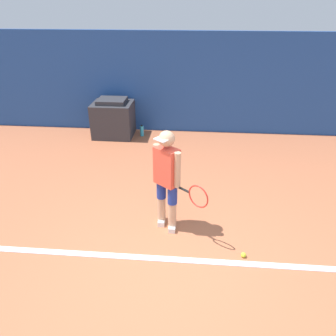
{
  "coord_description": "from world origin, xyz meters",
  "views": [
    {
      "loc": [
        0.27,
        -3.11,
        3.09
      ],
      "look_at": [
        -0.1,
        1.08,
        0.88
      ],
      "focal_mm": 35.0,
      "sensor_mm": 36.0,
      "label": 1
    }
  ],
  "objects": [
    {
      "name": "tennis_player",
      "position": [
        -0.09,
        0.87,
        0.85
      ],
      "size": [
        0.78,
        0.65,
        1.53
      ],
      "rotation": [
        0.0,
        0.0,
        -0.67
      ],
      "color": "tan",
      "rests_on": "ground_plane"
    },
    {
      "name": "covered_chair",
      "position": [
        -1.73,
        4.4,
        0.44
      ],
      "size": [
        0.95,
        0.8,
        0.93
      ],
      "color": "#333338",
      "rests_on": "ground_plane"
    },
    {
      "name": "back_wall",
      "position": [
        0.0,
        4.9,
        1.21
      ],
      "size": [
        24.0,
        0.1,
        2.41
      ],
      "color": "#234C99",
      "rests_on": "ground_plane"
    },
    {
      "name": "tennis_ball",
      "position": [
        0.98,
        0.29,
        0.03
      ],
      "size": [
        0.07,
        0.07,
        0.07
      ],
      "color": "#D1E533",
      "rests_on": "ground_plane"
    },
    {
      "name": "ground_plane",
      "position": [
        0.0,
        0.0,
        0.0
      ],
      "size": [
        24.0,
        24.0,
        0.0
      ],
      "primitive_type": "plane",
      "color": "#B76642"
    },
    {
      "name": "water_bottle",
      "position": [
        -1.04,
        4.42,
        0.13
      ],
      "size": [
        0.09,
        0.09,
        0.28
      ],
      "color": "#33ADD6",
      "rests_on": "ground_plane"
    },
    {
      "name": "court_baseline",
      "position": [
        0.0,
        0.15,
        0.01
      ],
      "size": [
        21.6,
        0.1,
        0.01
      ],
      "color": "white",
      "rests_on": "ground_plane"
    }
  ]
}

